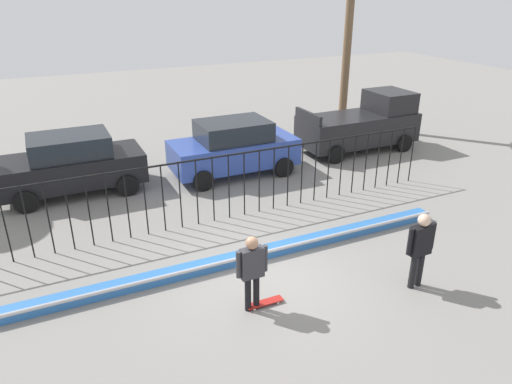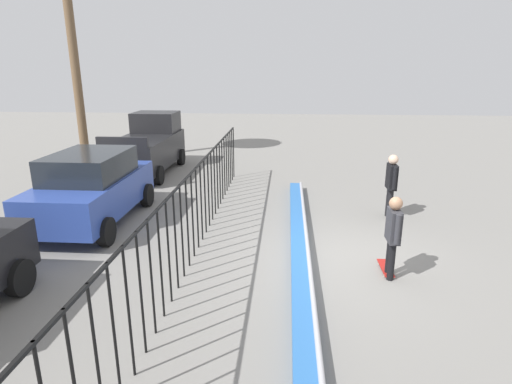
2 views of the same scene
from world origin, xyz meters
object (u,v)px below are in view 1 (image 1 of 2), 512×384
object	(u,v)px
camera_operator	(420,244)
pickup_truck	(363,124)
skateboard	(265,302)
skateboarder	(252,267)
parked_car_black	(72,164)
parked_car_blue	(234,147)

from	to	relation	value
camera_operator	pickup_truck	distance (m)	9.55
skateboard	pickup_truck	world-z (taller)	pickup_truck
skateboarder	pickup_truck	xyz separation A→B (m)	(8.26, 7.53, 0.03)
skateboard	parked_car_black	distance (m)	8.38
camera_operator	pickup_truck	size ratio (longest dim) A/B	0.38
parked_car_blue	skateboard	bearing A→B (deg)	-108.60
skateboarder	camera_operator	size ratio (longest dim) A/B	0.95
skateboarder	skateboard	bearing A→B (deg)	15.23
skateboarder	camera_operator	world-z (taller)	camera_operator
parked_car_black	pickup_truck	world-z (taller)	pickup_truck
parked_car_blue	pickup_truck	world-z (taller)	pickup_truck
skateboarder	parked_car_blue	world-z (taller)	parked_car_blue
camera_operator	skateboarder	bearing A→B (deg)	40.78
parked_car_black	skateboarder	bearing A→B (deg)	-67.48
parked_car_blue	pickup_truck	distance (m)	5.70
camera_operator	parked_car_blue	world-z (taller)	parked_car_blue
parked_car_black	pickup_truck	xyz separation A→B (m)	(10.88, -0.27, 0.06)
skateboard	parked_car_blue	bearing A→B (deg)	79.48
skateboard	parked_car_blue	distance (m)	7.58
parked_car_black	parked_car_blue	xyz separation A→B (m)	(5.20, -0.64, 0.00)
skateboard	parked_car_blue	world-z (taller)	parked_car_blue
skateboarder	pickup_truck	distance (m)	11.18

